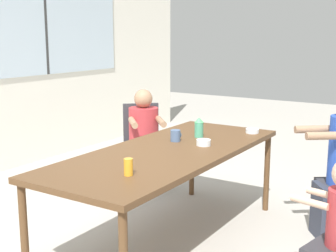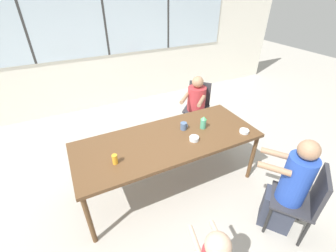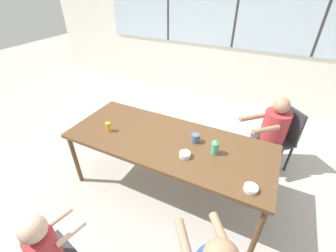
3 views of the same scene
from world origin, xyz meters
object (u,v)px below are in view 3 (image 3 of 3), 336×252
chair_for_woman_green_shirt (281,134)px  juice_glass (108,127)px  coffee_mug (195,138)px  bowl_white_shallow (185,155)px  bowl_cereal (251,188)px  person_woman_green_shirt (269,139)px  sippy_cup (215,146)px

chair_for_woman_green_shirt → juice_glass: (-1.77, -1.17, 0.28)m
coffee_mug → bowl_white_shallow: size_ratio=0.84×
coffee_mug → bowl_cereal: bearing=-32.2°
chair_for_woman_green_shirt → bowl_cereal: chair_for_woman_green_shirt is taller
person_woman_green_shirt → bowl_cereal: size_ratio=9.02×
chair_for_woman_green_shirt → coffee_mug: size_ratio=9.21×
coffee_mug → bowl_cereal: coffee_mug is taller
coffee_mug → bowl_white_shallow: (-0.01, -0.26, -0.02)m
person_woman_green_shirt → juice_glass: person_woman_green_shirt is taller
chair_for_woman_green_shirt → bowl_white_shallow: chair_for_woman_green_shirt is taller
chair_for_woman_green_shirt → bowl_cereal: 1.37m
chair_for_woman_green_shirt → bowl_white_shallow: size_ratio=7.71×
sippy_cup → juice_glass: sippy_cup is taller
coffee_mug → sippy_cup: 0.25m
chair_for_woman_green_shirt → bowl_white_shallow: (-0.84, -1.19, 0.26)m
chair_for_woman_green_shirt → sippy_cup: bearing=106.3°
chair_for_woman_green_shirt → bowl_cereal: bearing=128.1°
chair_for_woman_green_shirt → sippy_cup: sippy_cup is taller
sippy_cup → juice_glass: size_ratio=1.57×
bowl_cereal → chair_for_woman_green_shirt: bearing=81.3°
coffee_mug → juice_glass: (-0.94, -0.24, 0.01)m
person_woman_green_shirt → chair_for_woman_green_shirt: bearing=-90.0°
chair_for_woman_green_shirt → bowl_white_shallow: 1.48m
sippy_cup → bowl_white_shallow: bearing=-144.0°
person_woman_green_shirt → sippy_cup: 1.08m
chair_for_woman_green_shirt → coffee_mug: 1.28m
chair_for_woman_green_shirt → coffee_mug: bearing=95.1°
person_woman_green_shirt → sippy_cup: bearing=109.0°
chair_for_woman_green_shirt → sippy_cup: size_ratio=5.14×
sippy_cup → person_woman_green_shirt: bearing=62.2°
bowl_white_shallow → coffee_mug: bearing=88.3°
bowl_white_shallow → bowl_cereal: size_ratio=0.97×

